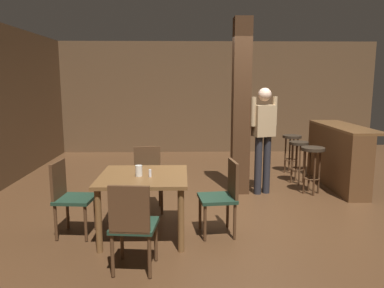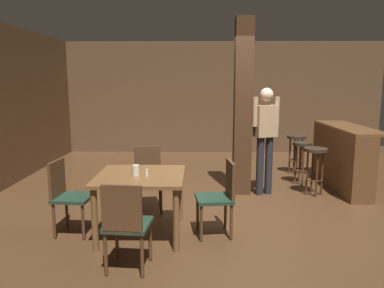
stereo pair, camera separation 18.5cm
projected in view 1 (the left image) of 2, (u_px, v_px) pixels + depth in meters
ground_plane at (244, 210)px, 5.37m from camera, size 10.80×10.80×0.00m
wall_back at (217, 98)px, 9.57m from camera, size 8.00×0.10×2.80m
pillar at (241, 108)px, 5.99m from camera, size 0.28×0.28×2.80m
dining_table at (144, 184)px, 4.38m from camera, size 1.02×1.02×0.74m
chair_west at (69, 194)px, 4.41m from camera, size 0.45×0.45×0.89m
chair_east at (223, 193)px, 4.44m from camera, size 0.47×0.47×0.89m
chair_south at (132, 223)px, 3.52m from camera, size 0.46×0.46×0.89m
chair_north at (148, 175)px, 5.30m from camera, size 0.47×0.47×0.89m
napkin_cup at (139, 171)px, 4.30m from camera, size 0.08×0.08×0.13m
salt_shaker at (150, 173)px, 4.26m from camera, size 0.03×0.03×0.09m
standing_person at (263, 133)px, 5.99m from camera, size 0.47×0.30×1.72m
bar_counter at (337, 155)px, 6.53m from camera, size 0.56×1.93×1.06m
bar_stool_near at (312, 159)px, 6.05m from camera, size 0.37×0.37×0.77m
bar_stool_mid at (298, 152)px, 6.70m from camera, size 0.34×0.34×0.76m
bar_stool_far at (292, 144)px, 7.46m from camera, size 0.37×0.37×0.76m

